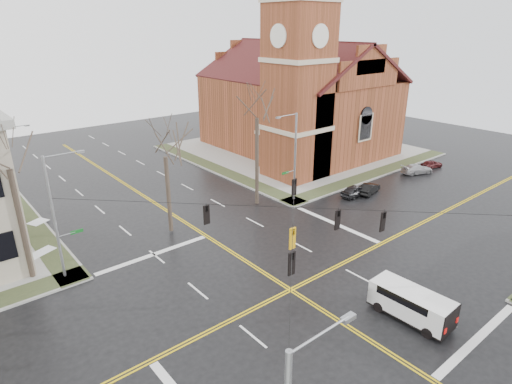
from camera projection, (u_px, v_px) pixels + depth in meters
ground at (291, 290)px, 29.46m from camera, size 120.00×120.00×0.00m
sidewalks at (291, 289)px, 29.43m from camera, size 80.00×80.00×0.17m
road_markings at (291, 290)px, 29.46m from camera, size 100.00×100.00×0.01m
church at (297, 92)px, 58.89m from camera, size 24.28×27.48×27.50m
signal_pole_ne at (294, 155)px, 42.64m from camera, size 2.75×0.22×9.00m
signal_pole_nw at (56, 215)px, 29.20m from camera, size 2.75×0.22×9.00m
span_wires at (293, 207)px, 27.21m from camera, size 23.02×23.02×0.03m
traffic_signals at (300, 221)px, 27.00m from camera, size 8.21×8.26×1.30m
streetlight_north_a at (13, 163)px, 41.62m from camera, size 2.30×0.20×8.00m
cargo_van at (408, 301)px, 26.37m from camera, size 2.15×5.15×1.93m
parked_car_a at (355, 191)px, 45.45m from camera, size 3.61×1.46×1.23m
parked_car_b at (369, 189)px, 46.18m from camera, size 3.64×1.98×1.14m
parked_car_c at (417, 169)px, 52.42m from camera, size 4.35×2.95×1.17m
parked_car_d at (432, 164)px, 54.53m from camera, size 3.27×1.82×1.05m
tree_nw_far at (8, 161)px, 27.68m from camera, size 4.00×4.00×12.17m
tree_nw_near at (165, 152)px, 35.07m from camera, size 4.00×4.00×10.13m
tree_ne at (257, 112)px, 40.15m from camera, size 4.00×4.00×13.02m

